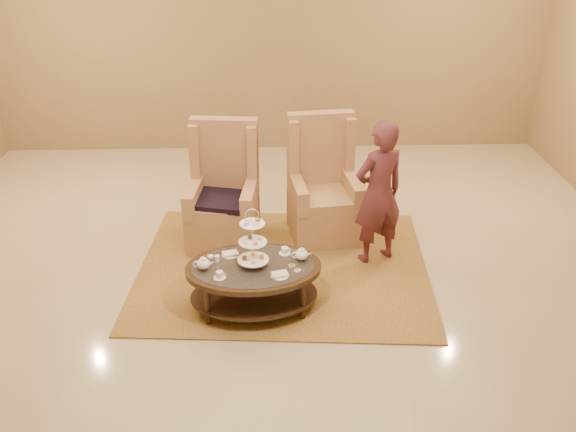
{
  "coord_description": "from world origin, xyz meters",
  "views": [
    {
      "loc": [
        -0.08,
        -5.3,
        3.53
      ],
      "look_at": [
        0.12,
        0.2,
        0.73
      ],
      "focal_mm": 40.0,
      "sensor_mm": 36.0,
      "label": 1
    }
  ],
  "objects_px": {
    "armchair_left": "(224,202)",
    "person": "(379,194)",
    "tea_table": "(254,273)",
    "armchair_right": "(323,196)"
  },
  "relations": [
    {
      "from": "tea_table",
      "to": "armchair_right",
      "type": "relative_size",
      "value": 0.95
    },
    {
      "from": "armchair_left",
      "to": "person",
      "type": "relative_size",
      "value": 0.87
    },
    {
      "from": "tea_table",
      "to": "person",
      "type": "bearing_deg",
      "value": 30.03
    },
    {
      "from": "person",
      "to": "tea_table",
      "type": "bearing_deg",
      "value": 9.8
    },
    {
      "from": "armchair_left",
      "to": "person",
      "type": "height_order",
      "value": "person"
    },
    {
      "from": "tea_table",
      "to": "armchair_right",
      "type": "bearing_deg",
      "value": 59.07
    },
    {
      "from": "armchair_right",
      "to": "person",
      "type": "height_order",
      "value": "person"
    },
    {
      "from": "tea_table",
      "to": "person",
      "type": "height_order",
      "value": "person"
    },
    {
      "from": "tea_table",
      "to": "armchair_left",
      "type": "relative_size",
      "value": 0.96
    },
    {
      "from": "armchair_left",
      "to": "person",
      "type": "distance_m",
      "value": 1.72
    }
  ]
}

